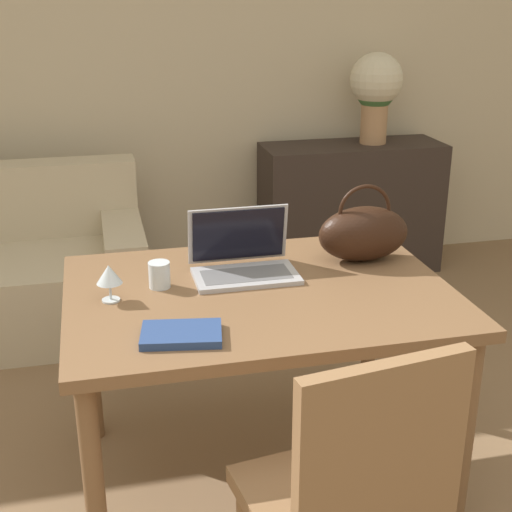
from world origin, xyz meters
TOP-DOWN VIEW (x-y plane):
  - wall_back at (0.00, 2.98)m, footprint 10.00×0.06m
  - dining_table at (0.09, 0.80)m, footprint 1.27×0.92m
  - chair at (0.14, 0.01)m, footprint 0.50×0.50m
  - sideboard at (1.13, 2.69)m, footprint 1.10×0.40m
  - laptop at (0.07, 0.96)m, footprint 0.36×0.25m
  - drinking_glass at (-0.23, 0.89)m, footprint 0.07×0.07m
  - wine_glass at (-0.39, 0.82)m, footprint 0.08×0.08m
  - handbag at (0.52, 0.98)m, footprint 0.34×0.18m
  - flower_vase at (1.25, 2.70)m, footprint 0.31×0.31m
  - book at (-0.21, 0.51)m, footprint 0.25×0.19m

SIDE VIEW (x-z plane):
  - sideboard at x=1.13m, z-range 0.00..0.80m
  - chair at x=0.14m, z-range 0.05..1.01m
  - dining_table at x=0.09m, z-range 0.29..1.04m
  - book at x=-0.21m, z-range 0.75..0.78m
  - drinking_glass at x=-0.23m, z-range 0.75..0.84m
  - laptop at x=0.07m, z-range 0.70..0.93m
  - wine_glass at x=-0.39m, z-range 0.78..0.90m
  - handbag at x=0.52m, z-range 0.72..1.00m
  - flower_vase at x=1.25m, z-range 0.86..1.40m
  - wall_back at x=0.00m, z-range 0.00..2.70m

